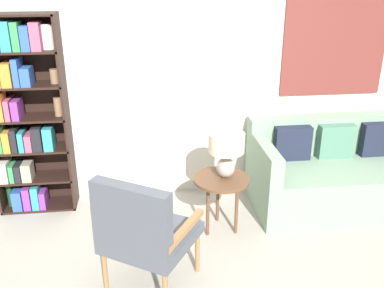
# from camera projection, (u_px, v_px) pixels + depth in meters

# --- Properties ---
(wall_back) EXTENTS (6.40, 0.08, 2.70)m
(wall_back) POSITION_uv_depth(u_px,v_px,m) (189.00, 64.00, 4.13)
(wall_back) COLOR silver
(wall_back) RESTS_ON ground_plane
(bookshelf) EXTENTS (0.71, 0.30, 1.86)m
(bookshelf) POSITION_uv_depth(u_px,v_px,m) (22.00, 113.00, 3.92)
(bookshelf) COLOR black
(bookshelf) RESTS_ON ground_plane
(armchair) EXTENTS (0.80, 0.81, 0.93)m
(armchair) POSITION_uv_depth(u_px,v_px,m) (143.00, 230.00, 2.95)
(armchair) COLOR olive
(armchair) RESTS_ON ground_plane
(couch) EXTENTS (1.70, 0.87, 0.84)m
(couch) POSITION_uv_depth(u_px,v_px,m) (338.00, 173.00, 4.26)
(couch) COLOR gray
(couch) RESTS_ON ground_plane
(side_table) EXTENTS (0.49, 0.49, 0.52)m
(side_table) POSITION_uv_depth(u_px,v_px,m) (221.00, 184.00, 3.74)
(side_table) COLOR brown
(side_table) RESTS_ON ground_plane
(table_lamp) EXTENTS (0.31, 0.31, 0.41)m
(table_lamp) POSITION_uv_depth(u_px,v_px,m) (226.00, 148.00, 3.64)
(table_lamp) COLOR #A59E93
(table_lamp) RESTS_ON side_table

